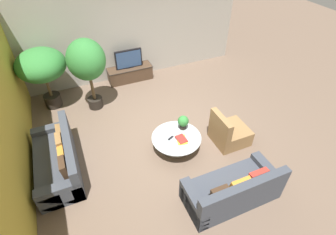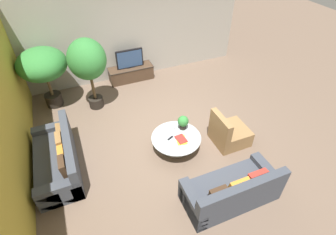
{
  "view_description": "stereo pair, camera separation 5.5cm",
  "coord_description": "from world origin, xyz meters",
  "px_view_note": "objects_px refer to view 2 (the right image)",
  "views": [
    {
      "loc": [
        -1.94,
        -4.39,
        4.61
      ],
      "look_at": [
        -0.02,
        0.05,
        0.55
      ],
      "focal_mm": 28.0,
      "sensor_mm": 36.0,
      "label": 1
    },
    {
      "loc": [
        -1.88,
        -4.42,
        4.61
      ],
      "look_at": [
        -0.02,
        0.05,
        0.55
      ],
      "focal_mm": 28.0,
      "sensor_mm": 36.0,
      "label": 2
    }
  ],
  "objects_px": {
    "coffee_table": "(176,141)",
    "potted_palm_corner": "(87,61)",
    "armchair_wicker": "(229,133)",
    "television": "(130,59)",
    "couch_by_wall": "(58,159)",
    "potted_palm_tall": "(43,66)",
    "couch_near_entry": "(232,191)",
    "media_console": "(131,73)",
    "potted_plant_tabletop": "(183,122)"
  },
  "relations": [
    {
      "from": "coffee_table",
      "to": "potted_palm_corner",
      "type": "bearing_deg",
      "value": 120.35
    },
    {
      "from": "armchair_wicker",
      "to": "potted_palm_corner",
      "type": "relative_size",
      "value": 0.42
    },
    {
      "from": "television",
      "to": "couch_by_wall",
      "type": "xyz_separation_m",
      "value": [
        -2.5,
        -2.99,
        -0.46
      ]
    },
    {
      "from": "potted_palm_tall",
      "to": "potted_palm_corner",
      "type": "relative_size",
      "value": 0.85
    },
    {
      "from": "couch_by_wall",
      "to": "armchair_wicker",
      "type": "xyz_separation_m",
      "value": [
        3.86,
        -0.7,
        -0.02
      ]
    },
    {
      "from": "couch_by_wall",
      "to": "couch_near_entry",
      "type": "bearing_deg",
      "value": 55.03
    },
    {
      "from": "media_console",
      "to": "television",
      "type": "height_order",
      "value": "television"
    },
    {
      "from": "media_console",
      "to": "couch_near_entry",
      "type": "relative_size",
      "value": 0.77
    },
    {
      "from": "coffee_table",
      "to": "couch_near_entry",
      "type": "height_order",
      "value": "couch_near_entry"
    },
    {
      "from": "potted_palm_corner",
      "to": "potted_plant_tabletop",
      "type": "relative_size",
      "value": 5.73
    },
    {
      "from": "coffee_table",
      "to": "armchair_wicker",
      "type": "height_order",
      "value": "armchair_wicker"
    },
    {
      "from": "potted_plant_tabletop",
      "to": "coffee_table",
      "type": "bearing_deg",
      "value": -140.53
    },
    {
      "from": "media_console",
      "to": "potted_palm_tall",
      "type": "xyz_separation_m",
      "value": [
        -2.44,
        -0.47,
        1.01
      ]
    },
    {
      "from": "television",
      "to": "couch_by_wall",
      "type": "height_order",
      "value": "television"
    },
    {
      "from": "media_console",
      "to": "armchair_wicker",
      "type": "bearing_deg",
      "value": -69.91
    },
    {
      "from": "couch_near_entry",
      "to": "potted_palm_corner",
      "type": "xyz_separation_m",
      "value": [
        -1.85,
        4.09,
        1.14
      ]
    },
    {
      "from": "media_console",
      "to": "potted_plant_tabletop",
      "type": "bearing_deg",
      "value": -83.74
    },
    {
      "from": "media_console",
      "to": "couch_by_wall",
      "type": "distance_m",
      "value": 3.9
    },
    {
      "from": "coffee_table",
      "to": "potted_palm_corner",
      "type": "xyz_separation_m",
      "value": [
        -1.42,
        2.43,
        1.15
      ]
    },
    {
      "from": "coffee_table",
      "to": "armchair_wicker",
      "type": "bearing_deg",
      "value": -11.49
    },
    {
      "from": "media_console",
      "to": "armchair_wicker",
      "type": "relative_size",
      "value": 1.66
    },
    {
      "from": "couch_by_wall",
      "to": "armchair_wicker",
      "type": "relative_size",
      "value": 2.32
    },
    {
      "from": "television",
      "to": "armchair_wicker",
      "type": "relative_size",
      "value": 0.99
    },
    {
      "from": "couch_near_entry",
      "to": "potted_plant_tabletop",
      "type": "xyz_separation_m",
      "value": [
        -0.16,
        1.89,
        0.29
      ]
    },
    {
      "from": "couch_by_wall",
      "to": "television",
      "type": "bearing_deg",
      "value": 140.05
    },
    {
      "from": "potted_palm_tall",
      "to": "television",
      "type": "bearing_deg",
      "value": 10.98
    },
    {
      "from": "television",
      "to": "armchair_wicker",
      "type": "bearing_deg",
      "value": -69.9
    },
    {
      "from": "media_console",
      "to": "couch_near_entry",
      "type": "bearing_deg",
      "value": -84.24
    },
    {
      "from": "couch_by_wall",
      "to": "potted_palm_corner",
      "type": "distance_m",
      "value": 2.56
    },
    {
      "from": "media_console",
      "to": "couch_by_wall",
      "type": "bearing_deg",
      "value": -129.94
    },
    {
      "from": "armchair_wicker",
      "to": "potted_palm_corner",
      "type": "xyz_separation_m",
      "value": [
        -2.69,
        2.68,
        1.15
      ]
    },
    {
      "from": "media_console",
      "to": "potted_plant_tabletop",
      "type": "distance_m",
      "value": 3.25
    },
    {
      "from": "potted_plant_tabletop",
      "to": "media_console",
      "type": "bearing_deg",
      "value": 96.26
    },
    {
      "from": "media_console",
      "to": "couch_by_wall",
      "type": "relative_size",
      "value": 0.72
    },
    {
      "from": "media_console",
      "to": "television",
      "type": "bearing_deg",
      "value": -90.0
    },
    {
      "from": "couch_by_wall",
      "to": "potted_plant_tabletop",
      "type": "xyz_separation_m",
      "value": [
        2.86,
        -0.22,
        0.29
      ]
    },
    {
      "from": "coffee_table",
      "to": "potted_palm_tall",
      "type": "distance_m",
      "value": 4.01
    },
    {
      "from": "couch_near_entry",
      "to": "potted_palm_corner",
      "type": "height_order",
      "value": "potted_palm_corner"
    },
    {
      "from": "media_console",
      "to": "potted_palm_corner",
      "type": "xyz_separation_m",
      "value": [
        -1.34,
        -1.01,
        1.19
      ]
    },
    {
      "from": "armchair_wicker",
      "to": "potted_palm_corner",
      "type": "distance_m",
      "value": 3.97
    },
    {
      "from": "couch_by_wall",
      "to": "armchair_wicker",
      "type": "height_order",
      "value": "armchair_wicker"
    },
    {
      "from": "media_console",
      "to": "couch_by_wall",
      "type": "height_order",
      "value": "couch_by_wall"
    },
    {
      "from": "couch_near_entry",
      "to": "potted_palm_tall",
      "type": "height_order",
      "value": "potted_palm_tall"
    },
    {
      "from": "potted_plant_tabletop",
      "to": "television",
      "type": "bearing_deg",
      "value": 96.26
    },
    {
      "from": "media_console",
      "to": "potted_palm_tall",
      "type": "bearing_deg",
      "value": -168.98
    },
    {
      "from": "couch_by_wall",
      "to": "potted_palm_tall",
      "type": "height_order",
      "value": "potted_palm_tall"
    },
    {
      "from": "media_console",
      "to": "potted_plant_tabletop",
      "type": "height_order",
      "value": "potted_plant_tabletop"
    },
    {
      "from": "media_console",
      "to": "potted_palm_corner",
      "type": "distance_m",
      "value": 2.06
    },
    {
      "from": "potted_palm_tall",
      "to": "potted_plant_tabletop",
      "type": "relative_size",
      "value": 4.88
    },
    {
      "from": "television",
      "to": "potted_palm_corner",
      "type": "xyz_separation_m",
      "value": [
        -1.34,
        -1.01,
        0.68
      ]
    }
  ]
}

